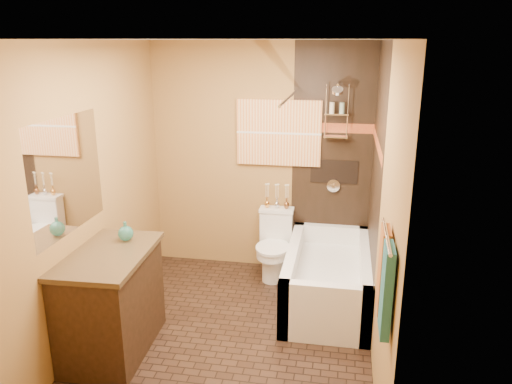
% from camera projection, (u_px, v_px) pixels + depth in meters
% --- Properties ---
extents(floor, '(3.00, 3.00, 0.00)m').
position_uv_depth(floor, '(232.00, 336.00, 4.39)').
color(floor, black).
rests_on(floor, ground).
extents(wall_left, '(0.02, 3.00, 2.50)m').
position_uv_depth(wall_left, '(91.00, 193.00, 4.23)').
color(wall_left, olive).
rests_on(wall_left, floor).
extents(wall_right, '(0.02, 3.00, 2.50)m').
position_uv_depth(wall_right, '(382.00, 210.00, 3.82)').
color(wall_right, olive).
rests_on(wall_right, floor).
extents(wall_back, '(2.40, 0.02, 2.50)m').
position_uv_depth(wall_back, '(261.00, 159.00, 5.44)').
color(wall_back, olive).
rests_on(wall_back, floor).
extents(wall_front, '(2.40, 0.02, 2.50)m').
position_uv_depth(wall_front, '(164.00, 288.00, 2.61)').
color(wall_front, olive).
rests_on(wall_front, floor).
extents(ceiling, '(3.00, 3.00, 0.00)m').
position_uv_depth(ceiling, '(227.00, 39.00, 3.66)').
color(ceiling, silver).
rests_on(ceiling, wall_back).
extents(alcove_tile_back, '(0.85, 0.01, 2.50)m').
position_uv_depth(alcove_tile_back, '(332.00, 162.00, 5.29)').
color(alcove_tile_back, black).
rests_on(alcove_tile_back, wall_back).
extents(alcove_tile_right, '(0.01, 1.50, 2.50)m').
position_uv_depth(alcove_tile_right, '(375.00, 183.00, 4.53)').
color(alcove_tile_right, black).
rests_on(alcove_tile_right, wall_right).
extents(mosaic_band_back, '(0.85, 0.01, 0.10)m').
position_uv_depth(mosaic_band_back, '(334.00, 128.00, 5.18)').
color(mosaic_band_back, maroon).
rests_on(mosaic_band_back, alcove_tile_back).
extents(mosaic_band_right, '(0.01, 1.50, 0.10)m').
position_uv_depth(mosaic_band_right, '(377.00, 143.00, 4.42)').
color(mosaic_band_right, maroon).
rests_on(mosaic_band_right, alcove_tile_right).
extents(alcove_niche, '(0.50, 0.01, 0.25)m').
position_uv_depth(alcove_niche, '(334.00, 172.00, 5.31)').
color(alcove_niche, black).
rests_on(alcove_niche, alcove_tile_back).
extents(shower_fixtures, '(0.24, 0.33, 1.16)m').
position_uv_depth(shower_fixtures, '(336.00, 125.00, 5.06)').
color(shower_fixtures, silver).
rests_on(shower_fixtures, floor).
extents(curtain_rod, '(0.03, 1.55, 0.03)m').
position_uv_depth(curtain_rod, '(291.00, 96.00, 4.44)').
color(curtain_rod, silver).
rests_on(curtain_rod, wall_back).
extents(towel_bar, '(0.02, 0.55, 0.02)m').
position_uv_depth(towel_bar, '(387.00, 236.00, 2.78)').
color(towel_bar, silver).
rests_on(towel_bar, wall_right).
extents(towel_teal, '(0.05, 0.22, 0.52)m').
position_uv_depth(towel_teal, '(387.00, 290.00, 2.74)').
color(towel_teal, '#1B515B').
rests_on(towel_teal, towel_bar).
extents(towel_rust, '(0.05, 0.22, 0.52)m').
position_uv_depth(towel_rust, '(384.00, 270.00, 2.98)').
color(towel_rust, '#9C571C').
rests_on(towel_rust, towel_bar).
extents(sunset_painting, '(0.90, 0.04, 0.70)m').
position_uv_depth(sunset_painting, '(279.00, 133.00, 5.29)').
color(sunset_painting, orange).
rests_on(sunset_painting, wall_back).
extents(vanity_mirror, '(0.01, 1.00, 0.90)m').
position_uv_depth(vanity_mirror, '(67.00, 176.00, 3.82)').
color(vanity_mirror, white).
rests_on(vanity_mirror, wall_left).
extents(bathtub, '(0.80, 1.50, 0.55)m').
position_uv_depth(bathtub, '(328.00, 282.00, 4.90)').
color(bathtub, white).
rests_on(bathtub, floor).
extents(toilet, '(0.37, 0.55, 0.73)m').
position_uv_depth(toilet, '(274.00, 245.00, 5.40)').
color(toilet, white).
rests_on(toilet, floor).
extents(vanity, '(0.65, 1.02, 0.88)m').
position_uv_depth(vanity, '(111.00, 302.00, 4.08)').
color(vanity, black).
rests_on(vanity, floor).
extents(teal_bottle, '(0.15, 0.15, 0.20)m').
position_uv_depth(teal_bottle, '(126.00, 231.00, 4.17)').
color(teal_bottle, '#297B6A').
rests_on(teal_bottle, vanity).
extents(bud_vases, '(0.27, 0.06, 0.27)m').
position_uv_depth(bud_vases, '(277.00, 195.00, 5.41)').
color(bud_vases, gold).
rests_on(bud_vases, toilet).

